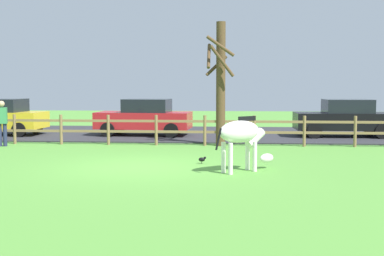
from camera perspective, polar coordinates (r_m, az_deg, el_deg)
ground_plane at (r=13.87m, az=-5.89°, el=-4.34°), size 60.00×60.00×0.00m
parking_asphalt at (r=23.00m, az=-1.73°, el=-0.62°), size 28.00×7.40×0.05m
paddock_fence at (r=18.74m, az=-4.02°, el=0.00°), size 21.54×0.11×1.11m
bare_tree at (r=18.47m, az=3.18°, el=5.24°), size 1.08×1.12×4.46m
zebra at (r=12.96m, az=5.60°, el=-0.85°), size 1.59×1.40×1.41m
crow_on_grass at (r=14.32m, az=1.15°, el=-3.51°), size 0.22×0.10×0.20m
parked_car_red at (r=21.99m, az=-5.31°, el=1.25°), size 4.10×2.09×1.56m
parked_car_black at (r=22.28m, az=16.65°, el=1.12°), size 4.03×1.94×1.56m
visitor_near_fence at (r=19.57m, az=-20.45°, el=0.72°), size 0.41×0.31×1.64m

